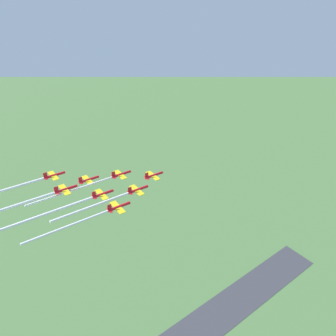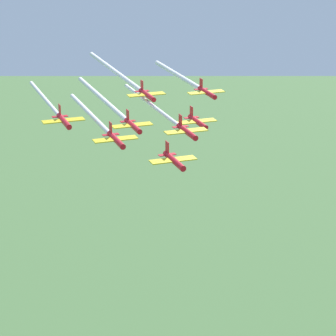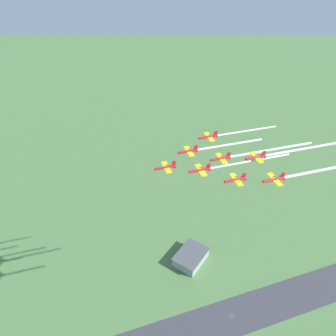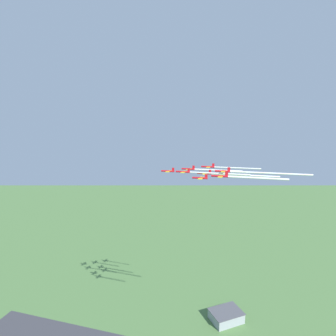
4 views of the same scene
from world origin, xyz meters
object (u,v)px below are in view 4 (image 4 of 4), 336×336
Objects in this scene: jet_3 at (200,178)px; jet_4 at (205,173)px; jet_7 at (223,171)px; jet_1 at (183,172)px; jet_2 at (189,169)px; jet_0 at (168,171)px; jet_5 at (208,167)px; hangar at (226,316)px; jet_6 at (220,176)px.

jet_3 is 17.21m from jet_4.
jet_1 is at bearing 90.00° from jet_7.
jet_2 is (-10.84, -13.34, -0.14)m from jet_1.
jet_4 is at bearing -90.00° from jet_0.
jet_3 is 1.00× the size of jet_5.
hangar is 175.51m from jet_5.
jet_5 reaches higher than jet_2.
jet_3 is (-11.84, 31.78, -1.10)m from jet_0.
jet_4 is at bearing -0.00° from jet_3.
jet_2 is at bearing 29.54° from jet_3.
jet_1 reaches higher than jet_0.
jet_4 is (-22.68, 18.43, -0.39)m from jet_0.
jet_6 is (-11.84, 31.78, 0.93)m from jet_1.
jet_0 is 33.93m from jet_3.
jet_0 is 1.00× the size of jet_6.
jet_7 is (47.90, 58.79, 168.25)m from hangar.
hangar is at bearing -9.88° from jet_3.
jet_4 is (-5.92, 15.89, -1.64)m from jet_2.
jet_2 is at bearing 59.53° from jet_4.
jet_1 is at bearing 150.46° from jet_5.
jet_0 is at bearing 120.47° from jet_5.
jet_2 is at bearing 40.36° from jet_6.
jet_7 is at bearing -120.47° from jet_2.
jet_1 is 17.19m from jet_2.
jet_7 is at bearing -120.47° from jet_4.
jet_0 is 1.00× the size of jet_1.
jet_2 is 1.00× the size of jet_4.
jet_3 is 1.00× the size of jet_7.
jet_7 is (4.92, 29.23, 0.67)m from jet_5.
hangar is 178.47m from jet_4.
hangar is at bearing -0.07° from jet_7.
jet_2 is 17.03m from jet_4.
jet_6 is at bearing -150.46° from jet_4.
hangar is 3.40× the size of jet_0.
jet_1 is 1.00× the size of jet_7.
jet_5 is (-21.69, -26.68, 3.63)m from jet_3.
jet_0 is 1.00× the size of jet_2.
jet_7 reaches higher than jet_2.
jet_7 reaches higher than jet_4.
jet_1 is 17.14m from jet_3.
jet_7 reaches higher than jet_5.
jet_4 is at bearing 180.00° from jet_5.
jet_1 is 1.00× the size of jet_5.
jet_6 is at bearing -120.47° from jet_0.
jet_2 is 1.00× the size of jet_3.
jet_5 is at bearing 0.00° from jet_3.
jet_2 is 29.73m from jet_3.
jet_1 is (70.58, 40.35, 166.45)m from hangar.
jet_7 is (-11.84, 31.78, 1.95)m from jet_2.
jet_3 is at bearing -120.47° from jet_1.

